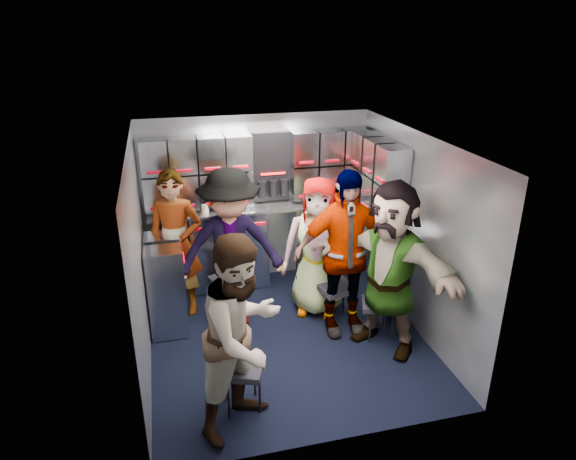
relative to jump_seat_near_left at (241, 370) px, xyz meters
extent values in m
plane|color=black|center=(0.62, 0.92, -0.38)|extent=(3.00, 3.00, 0.00)
cube|color=#959AA3|center=(0.62, 2.42, 0.67)|extent=(2.80, 0.04, 2.10)
cube|color=#959AA3|center=(-0.78, 0.92, 0.67)|extent=(0.04, 3.00, 2.10)
cube|color=#959AA3|center=(2.02, 0.92, 0.67)|extent=(0.04, 3.00, 2.10)
cube|color=silver|center=(0.62, 0.92, 1.72)|extent=(2.80, 3.00, 0.02)
cube|color=#9398A2|center=(0.62, 2.21, 0.12)|extent=(2.68, 0.38, 0.99)
cube|color=#9398A2|center=(-0.57, 1.48, 0.12)|extent=(0.38, 0.76, 0.99)
cube|color=silver|center=(0.62, 2.21, 0.64)|extent=(2.68, 0.42, 0.03)
cube|color=#9398A2|center=(0.62, 2.27, 1.11)|extent=(2.68, 0.28, 0.82)
cube|color=#9398A2|center=(1.87, 1.62, 1.11)|extent=(0.28, 1.00, 0.82)
cube|color=#9398A2|center=(1.87, 1.52, 0.12)|extent=(0.28, 1.20, 1.00)
cube|color=#B40113|center=(0.62, 2.01, 0.50)|extent=(2.60, 0.02, 0.03)
cube|color=black|center=(0.00, 0.00, 0.02)|extent=(0.46, 0.44, 0.06)
cylinder|color=black|center=(-0.13, -0.11, -0.19)|extent=(0.02, 0.02, 0.38)
cylinder|color=black|center=(0.13, -0.11, -0.19)|extent=(0.02, 0.02, 0.38)
cylinder|color=black|center=(-0.13, 0.11, -0.19)|extent=(0.02, 0.02, 0.38)
cylinder|color=black|center=(0.13, 0.11, -0.19)|extent=(0.02, 0.02, 0.38)
cube|color=black|center=(0.13, 1.54, 0.05)|extent=(0.49, 0.48, 0.06)
cylinder|color=black|center=(-0.01, 1.42, -0.17)|extent=(0.02, 0.02, 0.41)
cylinder|color=black|center=(0.27, 1.42, -0.17)|extent=(0.02, 0.02, 0.41)
cylinder|color=black|center=(-0.01, 1.66, -0.17)|extent=(0.02, 0.02, 0.41)
cylinder|color=black|center=(0.27, 1.66, -0.17)|extent=(0.02, 0.02, 0.41)
cube|color=black|center=(1.09, 1.56, 0.01)|extent=(0.45, 0.44, 0.06)
cylinder|color=black|center=(0.96, 1.45, -0.19)|extent=(0.02, 0.02, 0.37)
cylinder|color=black|center=(1.22, 1.45, -0.19)|extent=(0.02, 0.02, 0.37)
cylinder|color=black|center=(0.96, 1.67, -0.19)|extent=(0.02, 0.02, 0.37)
cylinder|color=black|center=(1.22, 1.67, -0.19)|extent=(0.02, 0.02, 0.37)
cube|color=black|center=(1.24, 1.12, 0.03)|extent=(0.43, 0.42, 0.06)
cylinder|color=black|center=(1.10, 1.01, -0.18)|extent=(0.02, 0.02, 0.39)
cylinder|color=black|center=(1.37, 1.01, -0.18)|extent=(0.02, 0.02, 0.39)
cylinder|color=black|center=(1.10, 1.24, -0.18)|extent=(0.02, 0.02, 0.39)
cylinder|color=black|center=(1.37, 1.24, -0.18)|extent=(0.02, 0.02, 0.39)
cube|color=black|center=(1.57, 0.73, -0.01)|extent=(0.42, 0.41, 0.05)
cylinder|color=black|center=(1.45, 0.62, -0.20)|extent=(0.02, 0.02, 0.35)
cylinder|color=black|center=(1.69, 0.62, -0.20)|extent=(0.02, 0.02, 0.35)
cylinder|color=black|center=(1.45, 0.84, -0.20)|extent=(0.02, 0.02, 0.35)
cylinder|color=black|center=(1.69, 0.84, -0.20)|extent=(0.02, 0.02, 0.35)
imported|color=black|center=(-0.43, 1.75, 0.46)|extent=(0.70, 0.56, 1.67)
imported|color=black|center=(0.00, -0.18, 0.47)|extent=(1.05, 1.02, 1.70)
imported|color=black|center=(0.13, 1.36, 0.51)|extent=(1.18, 0.73, 1.77)
imported|color=black|center=(1.09, 1.38, 0.42)|extent=(0.91, 0.77, 1.59)
imported|color=black|center=(1.24, 0.94, 0.52)|extent=(1.07, 0.47, 1.80)
imported|color=black|center=(1.57, 0.55, 0.51)|extent=(1.37, 1.65, 1.77)
cylinder|color=white|center=(0.46, 2.16, 0.77)|extent=(0.07, 0.07, 0.23)
cylinder|color=white|center=(0.18, 2.16, 0.77)|extent=(0.06, 0.06, 0.23)
cylinder|color=white|center=(1.34, 2.16, 0.76)|extent=(0.06, 0.06, 0.22)
cylinder|color=#C2B188|center=(-0.05, 2.15, 0.70)|extent=(0.08, 0.08, 0.10)
cylinder|color=#C2B188|center=(1.87, 2.15, 0.71)|extent=(0.08, 0.08, 0.11)
camera|label=1|loc=(-0.49, -3.55, 2.76)|focal=32.00mm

